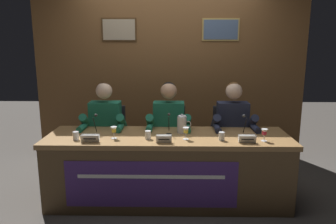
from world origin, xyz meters
name	(u,v)px	position (x,y,z in m)	size (l,w,h in m)	color
ground_plane	(168,199)	(0.00, 0.00, 0.00)	(12.00, 12.00, 0.00)	#4C4742
wall_back_panelled	(170,70)	(0.00, 1.30, 1.30)	(3.75, 0.14, 2.60)	brown
conference_table	(167,160)	(0.00, -0.10, 0.49)	(2.55, 0.75, 0.73)	olive
chair_left	(109,144)	(-0.75, 0.56, 0.45)	(0.44, 0.45, 0.91)	black
panelist_left	(104,127)	(-0.75, 0.36, 0.72)	(0.51, 0.48, 1.24)	black
nameplate_left	(90,138)	(-0.76, -0.26, 0.77)	(0.18, 0.06, 0.08)	white
juice_glass_left	(114,130)	(-0.55, -0.13, 0.82)	(0.06, 0.06, 0.12)	white
water_cup_left	(76,136)	(-0.92, -0.19, 0.77)	(0.06, 0.06, 0.08)	silver
microphone_left	(95,129)	(-0.77, -0.03, 0.80)	(0.06, 0.17, 0.22)	black
chair_center	(169,145)	(0.00, 0.56, 0.45)	(0.44, 0.45, 0.91)	black
panelist_center	(169,127)	(0.00, 0.36, 0.72)	(0.51, 0.48, 1.24)	black
nameplate_center	(164,139)	(-0.03, -0.27, 0.77)	(0.15, 0.06, 0.08)	white
juice_glass_center	(186,131)	(0.18, -0.15, 0.82)	(0.06, 0.06, 0.12)	white
water_cup_center	(148,135)	(-0.20, -0.14, 0.77)	(0.06, 0.06, 0.08)	silver
microphone_center	(169,128)	(0.01, 0.02, 0.80)	(0.06, 0.17, 0.22)	black
chair_right	(230,145)	(0.75, 0.56, 0.45)	(0.44, 0.45, 0.91)	black
panelist_right	(233,127)	(0.75, 0.36, 0.72)	(0.51, 0.48, 1.24)	black
nameplate_right	(247,139)	(0.78, -0.25, 0.77)	(0.17, 0.06, 0.08)	white
juice_glass_right	(264,133)	(0.96, -0.19, 0.82)	(0.06, 0.06, 0.12)	white
water_cup_right	(222,137)	(0.54, -0.17, 0.77)	(0.06, 0.06, 0.08)	silver
microphone_right	(245,130)	(0.80, -0.03, 0.80)	(0.06, 0.17, 0.22)	black
water_pitcher_central	(182,124)	(0.15, 0.09, 0.82)	(0.15, 0.10, 0.21)	silver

